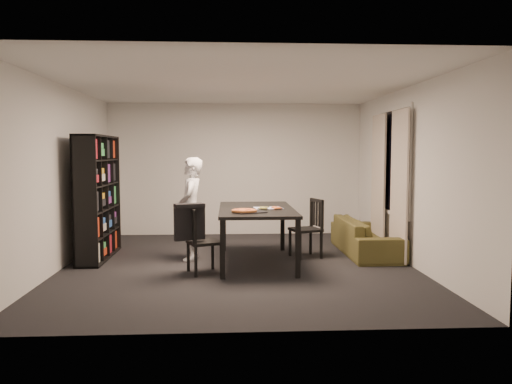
{
  "coord_description": "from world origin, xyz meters",
  "views": [
    {
      "loc": [
        -0.14,
        -7.19,
        1.65
      ],
      "look_at": [
        0.27,
        0.22,
        1.05
      ],
      "focal_mm": 35.0,
      "sensor_mm": 36.0,
      "label": 1
    }
  ],
  "objects": [
    {
      "name": "kitchen_towel",
      "position": [
        0.44,
        0.1,
        0.82
      ],
      "size": [
        0.44,
        0.35,
        0.01
      ],
      "primitive_type": "cube",
      "rotation": [
        0.0,
        0.0,
        0.14
      ],
      "color": "white",
      "rests_on": "dining_table"
    },
    {
      "name": "curtain_left",
      "position": [
        2.4,
        0.08,
        1.15
      ],
      "size": [
        0.03,
        0.7,
        2.25
      ],
      "primitive_type": "cube",
      "color": "beige",
      "rests_on": "room"
    },
    {
      "name": "sofa",
      "position": [
        2.09,
        0.71,
        0.28
      ],
      "size": [
        0.75,
        1.92,
        0.56
      ],
      "primitive_type": "imported",
      "rotation": [
        0.0,
        0.0,
        1.57
      ],
      "color": "#413C1A",
      "rests_on": "room"
    },
    {
      "name": "window_pane",
      "position": [
        2.48,
        0.6,
        1.5
      ],
      "size": [
        0.02,
        1.4,
        1.6
      ],
      "primitive_type": "cube",
      "color": "black",
      "rests_on": "room"
    },
    {
      "name": "pizza_slices",
      "position": [
        0.46,
        0.03,
        0.83
      ],
      "size": [
        0.46,
        0.43,
        0.01
      ],
      "primitive_type": null,
      "rotation": [
        0.0,
        0.0,
        -0.42
      ],
      "color": "#C37E3D",
      "rests_on": "dining_table"
    },
    {
      "name": "draped_jacket",
      "position": [
        -0.66,
        -0.54,
        0.74
      ],
      "size": [
        0.43,
        0.3,
        0.49
      ],
      "rotation": [
        0.0,
        0.0,
        1.93
      ],
      "color": "black",
      "rests_on": "chair_left"
    },
    {
      "name": "dining_table",
      "position": [
        0.27,
        0.12,
        0.75
      ],
      "size": [
        1.09,
        1.96,
        0.82
      ],
      "color": "black",
      "rests_on": "room"
    },
    {
      "name": "pepperoni_pizza",
      "position": [
        0.08,
        -0.39,
        0.84
      ],
      "size": [
        0.35,
        0.35,
        0.03
      ],
      "rotation": [
        0.0,
        0.0,
        0.12
      ],
      "color": "#A25C2F",
      "rests_on": "dining_table"
    },
    {
      "name": "window_frame",
      "position": [
        2.48,
        0.6,
        1.5
      ],
      "size": [
        0.03,
        1.52,
        1.72
      ],
      "primitive_type": "cube",
      "color": "white",
      "rests_on": "room"
    },
    {
      "name": "curtain_right",
      "position": [
        2.4,
        1.12,
        1.15
      ],
      "size": [
        0.03,
        0.7,
        2.25
      ],
      "primitive_type": "cube",
      "color": "beige",
      "rests_on": "room"
    },
    {
      "name": "chair_right",
      "position": [
        1.15,
        0.51,
        0.52
      ],
      "size": [
        0.53,
        0.53,
        0.91
      ],
      "rotation": [
        0.0,
        0.0,
        -1.27
      ],
      "color": "black",
      "rests_on": "room"
    },
    {
      "name": "bookshelf",
      "position": [
        -2.16,
        0.6,
        0.95
      ],
      "size": [
        0.35,
        1.5,
        1.9
      ],
      "primitive_type": "cube",
      "color": "black",
      "rests_on": "room"
    },
    {
      "name": "chair_left",
      "position": [
        -0.55,
        -0.5,
        0.51
      ],
      "size": [
        0.53,
        0.53,
        0.89
      ],
      "rotation": [
        0.0,
        0.0,
        1.93
      ],
      "color": "black",
      "rests_on": "room"
    },
    {
      "name": "room",
      "position": [
        0.0,
        0.0,
        1.3
      ],
      "size": [
        5.01,
        5.51,
        2.61
      ],
      "color": "black",
      "rests_on": "ground"
    },
    {
      "name": "baking_tray",
      "position": [
        0.15,
        -0.38,
        0.82
      ],
      "size": [
        0.49,
        0.45,
        0.01
      ],
      "primitive_type": "cube",
      "rotation": [
        0.0,
        0.0,
        0.39
      ],
      "color": "black",
      "rests_on": "dining_table"
    },
    {
      "name": "person",
      "position": [
        -0.71,
        0.41,
        0.78
      ],
      "size": [
        0.4,
        0.59,
        1.56
      ],
      "primitive_type": "imported",
      "rotation": [
        0.0,
        0.0,
        -1.62
      ],
      "color": "white",
      "rests_on": "room"
    }
  ]
}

